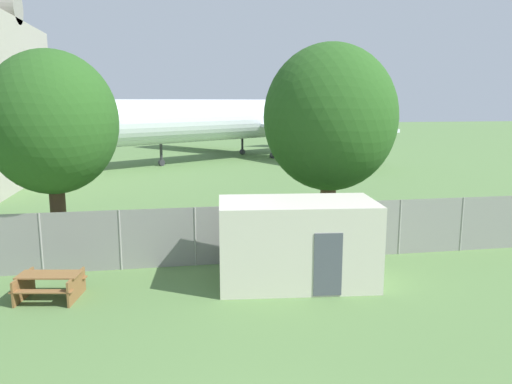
# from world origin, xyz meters

# --- Properties ---
(perimeter_fence) EXTENTS (56.07, 0.07, 2.09)m
(perimeter_fence) POSITION_xyz_m (-0.00, 10.81, 1.05)
(perimeter_fence) COLOR gray
(perimeter_fence) RESTS_ON ground
(airplane) EXTENTS (35.23, 28.71, 11.65)m
(airplane) POSITION_xyz_m (7.30, 44.13, 3.83)
(airplane) COLOR silver
(airplane) RESTS_ON ground
(portable_cabin) EXTENTS (5.08, 2.95, 2.66)m
(portable_cabin) POSITION_xyz_m (3.06, 8.54, 1.33)
(portable_cabin) COLOR beige
(portable_cabin) RESTS_ON ground
(picnic_bench_open_grass) EXTENTS (1.96, 1.68, 0.76)m
(picnic_bench_open_grass) POSITION_xyz_m (-4.37, 8.53, 0.47)
(picnic_bench_open_grass) COLOR brown
(picnic_bench_open_grass) RESTS_ON ground
(tree_near_hangar) EXTENTS (4.44, 4.44, 7.43)m
(tree_near_hangar) POSITION_xyz_m (-4.70, 11.88, 4.95)
(tree_near_hangar) COLOR #4C3823
(tree_near_hangar) RESTS_ON ground
(tree_behind_benches) EXTENTS (5.50, 5.50, 8.06)m
(tree_behind_benches) POSITION_xyz_m (5.79, 13.80, 5.01)
(tree_behind_benches) COLOR brown
(tree_behind_benches) RESTS_ON ground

